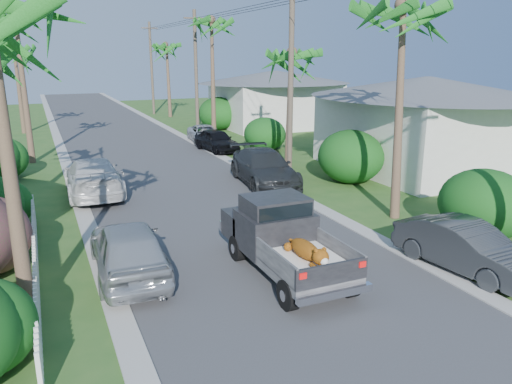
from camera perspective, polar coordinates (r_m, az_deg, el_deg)
name	(u,v)px	position (r m, az deg, el deg)	size (l,w,h in m)	color
ground	(335,329)	(11.59, 9.06, -15.23)	(120.00, 120.00, 0.00)	#2D5720
road	(131,146)	(34.26, -14.13, 5.10)	(8.00, 100.00, 0.02)	#38383A
curb_left	(62,151)	(33.82, -21.32, 4.42)	(0.60, 100.00, 0.06)	#A5A39E
curb_right	(193,141)	(35.22, -7.21, 5.75)	(0.60, 100.00, 0.06)	#A5A39E
pickup_truck	(280,235)	(13.99, 2.71, -4.94)	(1.98, 5.12, 2.06)	black
parked_car_rn	(466,248)	(15.14, 22.84, -5.88)	(1.46, 4.18, 1.38)	#2E3133
parked_car_rm	(264,168)	(23.24, 0.93, 2.78)	(2.20, 5.42, 1.57)	#27292B
parked_car_rf	(217,141)	(31.50, -4.52, 5.89)	(1.61, 4.00, 1.36)	black
parked_car_rd	(205,134)	(34.81, -5.86, 6.60)	(1.94, 4.20, 1.17)	silver
parked_car_ln	(128,249)	(14.08, -14.39, -6.30)	(1.84, 4.57, 1.56)	#ADB1B5
parked_car_lf	(93,177)	(22.54, -18.14, 1.64)	(2.25, 5.53, 1.60)	silver
palm_l_c	(15,14)	(30.36, -25.86, 17.82)	(4.40, 4.40, 9.20)	brown
palm_l_d	(14,47)	(42.31, -25.95, 14.70)	(4.40, 4.40, 7.70)	brown
palm_r_a	(407,7)	(18.65, 16.88, 19.57)	(4.40, 4.40, 8.70)	brown
palm_r_b	(290,53)	(26.29, 3.95, 15.55)	(4.40, 4.40, 7.20)	brown
palm_r_c	(212,21)	(36.33, -5.11, 18.89)	(4.40, 4.40, 9.40)	brown
palm_r_d	(167,45)	(49.79, -10.16, 16.18)	(4.40, 4.40, 8.00)	brown
shrub_r_a	(485,204)	(17.99, 24.66, -1.25)	(2.80, 3.08, 2.30)	#154B16
shrub_r_b	(351,156)	(23.93, 10.76, 4.01)	(3.00, 3.30, 2.50)	#154B16
shrub_r_c	(265,134)	(31.54, 1.01, 6.62)	(2.60, 2.86, 2.10)	#154B16
shrub_r_d	(219,113)	(40.89, -4.30, 8.96)	(3.20, 3.52, 2.60)	#154B16
picket_fence	(36,261)	(14.81, -23.89, -7.25)	(0.10, 11.00, 1.00)	white
house_right_near	(424,127)	(27.76, 18.66, 7.05)	(8.00, 9.00, 4.80)	silver
house_right_far	(274,101)	(42.73, 2.11, 10.37)	(9.00, 8.00, 4.60)	silver
utility_pole_b	(291,83)	(24.08, 3.99, 12.35)	(1.60, 0.26, 9.00)	brown
utility_pole_c	(196,73)	(38.00, -6.86, 13.39)	(1.60, 0.26, 9.00)	brown
utility_pole_d	(152,68)	(52.51, -11.84, 13.72)	(1.60, 0.26, 9.00)	brown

